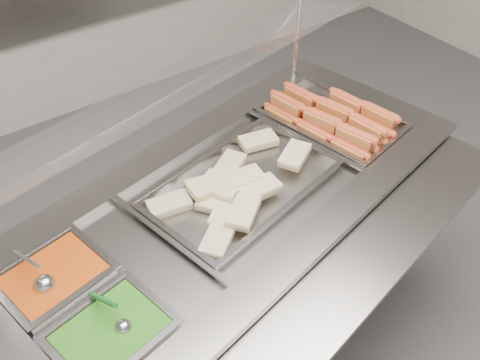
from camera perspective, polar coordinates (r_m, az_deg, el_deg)
steam_counter at (r=2.13m, az=-0.87°, el=-9.59°), size 1.89×1.12×0.85m
tray_rail at (r=1.66m, az=11.36°, el=-10.09°), size 1.71×0.67×0.05m
sneeze_guard at (r=1.73m, az=-6.19°, el=10.33°), size 1.58×0.58×0.41m
pan_hotdogs at (r=2.21m, az=9.63°, el=5.75°), size 0.42×0.57×0.09m
pan_wraps at (r=1.86m, az=0.20°, el=-0.91°), size 0.70×0.50×0.07m
pan_beans at (r=1.70m, az=-19.04°, el=-10.30°), size 0.32×0.28×0.09m
pan_peas at (r=1.54m, az=-13.42°, el=-16.10°), size 0.32×0.28×0.09m
hotdogs_in_buns at (r=2.16m, az=9.64°, el=6.43°), size 0.34×0.52×0.11m
tortilla_wraps at (r=1.82m, az=-1.08°, el=-0.77°), size 0.64×0.46×0.07m
ladle at (r=1.65m, az=-20.22°, el=-10.31°), size 0.07×0.19×0.13m
serving_spoon at (r=1.51m, az=-12.72°, el=-14.63°), size 0.06×0.17×0.13m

